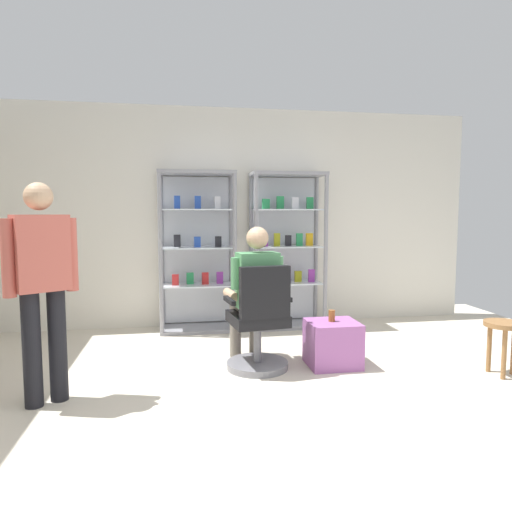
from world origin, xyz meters
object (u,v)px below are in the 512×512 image
at_px(display_cabinet_left, 197,250).
at_px(standing_customer, 42,279).
at_px(storage_crate, 333,344).
at_px(office_chair, 259,327).
at_px(tea_glass, 332,316).
at_px(seated_shopkeeper, 254,289).
at_px(display_cabinet_right, 286,249).
at_px(wooden_stool, 503,333).

bearing_deg(display_cabinet_left, standing_customer, -120.58).
bearing_deg(storage_crate, standing_customer, -169.02).
height_order(office_chair, standing_customer, standing_customer).
bearing_deg(standing_customer, tea_glass, 11.30).
xyz_separation_m(display_cabinet_left, tea_glass, (1.17, -1.56, -0.49)).
bearing_deg(storage_crate, tea_glass, 121.59).
relative_size(office_chair, tea_glass, 9.05).
xyz_separation_m(display_cabinet_left, storage_crate, (1.17, -1.57, -0.75)).
bearing_deg(seated_shopkeeper, storage_crate, -11.73).
bearing_deg(tea_glass, storage_crate, -58.41).
xyz_separation_m(display_cabinet_right, wooden_stool, (1.45, -2.05, -0.59)).
bearing_deg(wooden_stool, display_cabinet_left, 141.18).
bearing_deg(display_cabinet_right, storage_crate, -87.28).
height_order(display_cabinet_right, standing_customer, display_cabinet_right).
xyz_separation_m(seated_shopkeeper, storage_crate, (0.71, -0.15, -0.51)).
xyz_separation_m(storage_crate, wooden_stool, (1.38, -0.48, 0.17)).
xyz_separation_m(display_cabinet_right, storage_crate, (0.07, -1.57, -0.76)).
bearing_deg(office_chair, display_cabinet_right, 68.68).
bearing_deg(standing_customer, wooden_stool, -0.36).
relative_size(storage_crate, tea_glass, 4.35).
relative_size(office_chair, standing_customer, 0.59).
height_order(standing_customer, wooden_stool, standing_customer).
height_order(display_cabinet_left, seated_shopkeeper, display_cabinet_left).
xyz_separation_m(storage_crate, tea_glass, (-0.01, 0.01, 0.26)).
bearing_deg(wooden_stool, office_chair, 167.17).
bearing_deg(storage_crate, display_cabinet_left, 126.84).
relative_size(display_cabinet_left, seated_shopkeeper, 1.47).
xyz_separation_m(office_chair, tea_glass, (0.68, 0.03, 0.07)).
height_order(seated_shopkeeper, tea_glass, seated_shopkeeper).
height_order(seated_shopkeeper, standing_customer, standing_customer).
xyz_separation_m(display_cabinet_right, office_chair, (-0.62, -1.58, -0.57)).
xyz_separation_m(tea_glass, wooden_stool, (1.38, -0.50, -0.09)).
relative_size(seated_shopkeeper, standing_customer, 0.79).
bearing_deg(display_cabinet_right, wooden_stool, -54.74).
relative_size(display_cabinet_left, wooden_stool, 4.02).
bearing_deg(office_chair, storage_crate, 1.11).
relative_size(display_cabinet_right, wooden_stool, 4.02).
distance_m(standing_customer, wooden_stool, 3.79).
bearing_deg(tea_glass, wooden_stool, -19.75).
bearing_deg(wooden_stool, storage_crate, 160.61).
bearing_deg(wooden_stool, display_cabinet_right, 125.26).
bearing_deg(seated_shopkeeper, office_chair, -81.84).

